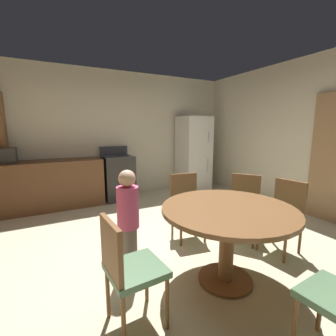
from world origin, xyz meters
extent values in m
plane|color=beige|center=(0.00, 0.00, 0.00)|extent=(14.00, 14.00, 0.00)
cube|color=beige|center=(0.00, 2.86, 1.35)|extent=(5.52, 0.12, 2.70)
cube|color=beige|center=(2.66, 0.18, 1.35)|extent=(0.12, 5.36, 2.70)
cube|color=brown|center=(-1.47, 2.46, 0.45)|extent=(1.99, 0.60, 0.90)
cube|color=#2D2B28|center=(-0.12, 2.46, 0.45)|extent=(0.60, 0.60, 0.90)
cube|color=#38383D|center=(-0.12, 2.46, 0.91)|extent=(0.60, 0.60, 0.02)
cube|color=#38383D|center=(-0.12, 2.74, 1.01)|extent=(0.60, 0.04, 0.18)
cube|color=white|center=(1.73, 2.41, 0.88)|extent=(0.68, 0.66, 1.76)
cylinder|color=#B2B2B7|center=(1.91, 2.07, 1.28)|extent=(0.02, 0.02, 0.22)
cylinder|color=#B2B2B7|center=(1.91, 2.07, 0.63)|extent=(0.02, 0.02, 0.30)
cube|color=#2D2B28|center=(-2.11, 2.46, 1.03)|extent=(0.44, 0.32, 0.26)
cylinder|color=brown|center=(0.06, -0.69, 0.01)|extent=(0.53, 0.53, 0.03)
cylinder|color=brown|center=(0.06, -0.69, 0.36)|extent=(0.14, 0.14, 0.72)
cylinder|color=brown|center=(0.06, -0.69, 0.74)|extent=(1.26, 1.26, 0.04)
cylinder|color=brown|center=(0.86, -0.76, 0.21)|extent=(0.03, 0.03, 0.43)
cylinder|color=brown|center=(0.81, -0.42, 0.21)|extent=(0.03, 0.03, 0.43)
cylinder|color=brown|center=(1.19, -0.71, 0.21)|extent=(0.03, 0.03, 0.43)
cylinder|color=brown|center=(1.15, -0.38, 0.21)|extent=(0.03, 0.03, 0.43)
cube|color=#4C704C|center=(1.00, -0.57, 0.45)|extent=(0.45, 0.45, 0.05)
cube|color=brown|center=(1.18, -0.54, 0.66)|extent=(0.09, 0.38, 0.42)
cylinder|color=brown|center=(-0.73, -0.58, 0.21)|extent=(0.03, 0.03, 0.43)
cylinder|color=brown|center=(-0.70, -0.92, 0.21)|extent=(0.03, 0.03, 0.43)
cylinder|color=brown|center=(-1.07, -0.61, 0.21)|extent=(0.03, 0.03, 0.43)
cylinder|color=brown|center=(-1.04, -0.95, 0.21)|extent=(0.03, 0.03, 0.43)
cube|color=#4C704C|center=(-0.88, -0.77, 0.45)|extent=(0.43, 0.43, 0.05)
cube|color=brown|center=(-1.06, -0.78, 0.66)|extent=(0.06, 0.38, 0.42)
cylinder|color=brown|center=(0.36, 0.04, 0.21)|extent=(0.03, 0.03, 0.43)
cylinder|color=brown|center=(0.02, 0.10, 0.21)|extent=(0.03, 0.03, 0.43)
cylinder|color=brown|center=(0.42, 0.38, 0.21)|extent=(0.03, 0.03, 0.43)
cylinder|color=brown|center=(0.08, 0.44, 0.21)|extent=(0.03, 0.03, 0.43)
cube|color=#4C704C|center=(0.22, 0.24, 0.45)|extent=(0.46, 0.46, 0.05)
cube|color=brown|center=(0.25, 0.42, 0.66)|extent=(0.38, 0.10, 0.42)
cylinder|color=brown|center=(0.79, -0.37, 0.21)|extent=(0.03, 0.03, 0.43)
cylinder|color=brown|center=(0.59, -0.10, 0.21)|extent=(0.03, 0.03, 0.43)
cylinder|color=brown|center=(1.07, -0.17, 0.21)|extent=(0.03, 0.03, 0.43)
cylinder|color=brown|center=(0.87, 0.10, 0.21)|extent=(0.03, 0.03, 0.43)
cube|color=#4C704C|center=(0.83, -0.14, 0.45)|extent=(0.56, 0.56, 0.05)
cube|color=brown|center=(0.97, -0.03, 0.66)|extent=(0.25, 0.33, 0.42)
cylinder|color=brown|center=(-0.05, -1.48, 0.21)|extent=(0.03, 0.03, 0.43)
cylinder|color=brown|center=(0.29, -1.46, 0.21)|extent=(0.03, 0.03, 0.43)
cylinder|color=#665B51|center=(-0.73, -0.12, 0.25)|extent=(0.17, 0.17, 0.50)
cylinder|color=#D14C7A|center=(-0.73, -0.12, 0.71)|extent=(0.31, 0.31, 0.42)
sphere|color=#D6A884|center=(-0.73, -0.12, 1.00)|extent=(0.17, 0.17, 0.17)
camera|label=1|loc=(-1.40, -2.28, 1.49)|focal=24.80mm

